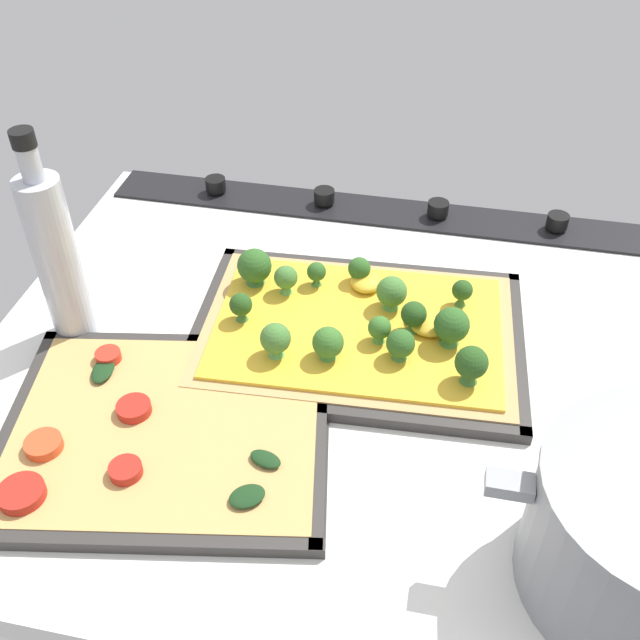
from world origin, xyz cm
name	(u,v)px	position (x,y,z in cm)	size (l,w,h in cm)	color
ground_plane	(340,372)	(0.00, 0.00, -1.50)	(77.26, 66.70, 3.00)	silver
stove_control_panel	(380,209)	(0.00, -29.85, 0.56)	(74.17, 7.00, 2.60)	black
baking_tray_front	(357,335)	(-1.15, -4.20, 0.37)	(37.12, 27.20, 1.30)	#33302D
broccoli_pizza	(359,323)	(-1.31, -4.32, 2.04)	(34.59, 24.68, 5.80)	tan
baking_tray_back	(167,432)	(14.42, 13.08, 0.37)	(34.92, 30.81, 1.30)	#33302D
veggie_pizza_back	(160,429)	(14.94, 13.43, 1.04)	(32.15, 28.04, 1.90)	tan
oil_bottle	(57,257)	(29.43, 1.06, 10.24)	(4.58, 4.58, 24.24)	#B7BCC6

